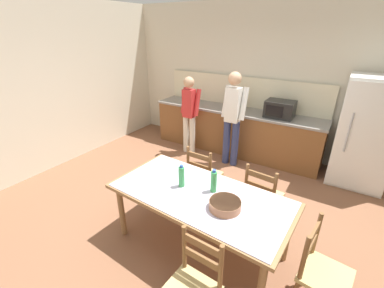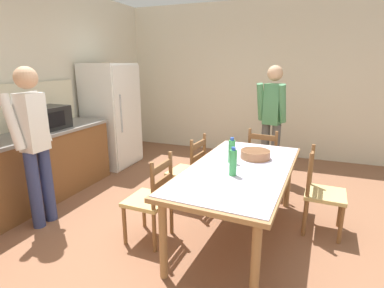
# 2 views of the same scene
# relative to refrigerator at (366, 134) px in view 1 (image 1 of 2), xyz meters

# --- Properties ---
(ground_plane) EXTENTS (8.32, 8.32, 0.00)m
(ground_plane) POSITION_rel_refrigerator_xyz_m (-1.61, -2.19, -0.88)
(ground_plane) COLOR brown
(wall_back) EXTENTS (6.52, 0.12, 2.90)m
(wall_back) POSITION_rel_refrigerator_xyz_m (-1.61, 0.47, 0.57)
(wall_back) COLOR beige
(wall_back) RESTS_ON ground
(wall_left) EXTENTS (0.12, 5.20, 2.90)m
(wall_left) POSITION_rel_refrigerator_xyz_m (-4.87, -2.19, 0.57)
(wall_left) COLOR beige
(wall_left) RESTS_ON ground
(kitchen_counter) EXTENTS (3.45, 0.66, 0.92)m
(kitchen_counter) POSITION_rel_refrigerator_xyz_m (-2.23, 0.04, -0.42)
(kitchen_counter) COLOR brown
(kitchen_counter) RESTS_ON ground
(counter_splashback) EXTENTS (3.41, 0.03, 0.60)m
(counter_splashback) POSITION_rel_refrigerator_xyz_m (-2.23, 0.35, 0.33)
(counter_splashback) COLOR beige
(counter_splashback) RESTS_ON kitchen_counter
(refrigerator) EXTENTS (0.81, 0.73, 1.77)m
(refrigerator) POSITION_rel_refrigerator_xyz_m (0.00, 0.00, 0.00)
(refrigerator) COLOR white
(refrigerator) RESTS_ON ground
(microwave) EXTENTS (0.50, 0.39, 0.30)m
(microwave) POSITION_rel_refrigerator_xyz_m (-1.37, 0.02, 0.18)
(microwave) COLOR black
(microwave) RESTS_ON kitchen_counter
(paper_bag) EXTENTS (0.24, 0.16, 0.36)m
(paper_bag) POSITION_rel_refrigerator_xyz_m (-2.25, 0.01, 0.21)
(paper_bag) COLOR tan
(paper_bag) RESTS_ON kitchen_counter
(dining_table) EXTENTS (2.04, 1.07, 0.76)m
(dining_table) POSITION_rel_refrigerator_xyz_m (-1.50, -2.60, -0.20)
(dining_table) COLOR olive
(dining_table) RESTS_ON ground
(bottle_near_centre) EXTENTS (0.07, 0.07, 0.27)m
(bottle_near_centre) POSITION_rel_refrigerator_xyz_m (-1.75, -2.59, -0.00)
(bottle_near_centre) COLOR green
(bottle_near_centre) RESTS_ON dining_table
(bottle_off_centre) EXTENTS (0.07, 0.07, 0.27)m
(bottle_off_centre) POSITION_rel_refrigerator_xyz_m (-1.40, -2.49, -0.00)
(bottle_off_centre) COLOR green
(bottle_off_centre) RESTS_ON dining_table
(serving_bowl) EXTENTS (0.32, 0.32, 0.09)m
(serving_bowl) POSITION_rel_refrigerator_xyz_m (-1.16, -2.70, -0.07)
(serving_bowl) COLOR #9E6642
(serving_bowl) RESTS_ON dining_table
(chair_head_end) EXTENTS (0.45, 0.47, 0.91)m
(chair_head_end) POSITION_rel_refrigerator_xyz_m (-0.22, -2.67, -0.44)
(chair_head_end) COLOR brown
(chair_head_end) RESTS_ON ground
(chair_side_far_left) EXTENTS (0.43, 0.41, 0.91)m
(chair_side_far_left) POSITION_rel_refrigerator_xyz_m (-1.91, -1.81, -0.44)
(chair_side_far_left) COLOR brown
(chair_side_far_left) RESTS_ON ground
(chair_side_far_right) EXTENTS (0.46, 0.44, 0.91)m
(chair_side_far_right) POSITION_rel_refrigerator_xyz_m (-1.02, -1.86, -0.44)
(chair_side_far_right) COLOR brown
(chair_side_far_right) RESTS_ON ground
(person_at_sink) EXTENTS (0.39, 0.27, 1.57)m
(person_at_sink) POSITION_rel_refrigerator_xyz_m (-3.00, -0.48, -0.00)
(person_at_sink) COLOR silver
(person_at_sink) RESTS_ON ground
(person_at_counter) EXTENTS (0.44, 0.30, 1.74)m
(person_at_counter) POSITION_rel_refrigerator_xyz_m (-2.06, -0.50, 0.09)
(person_at_counter) COLOR navy
(person_at_counter) RESTS_ON ground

